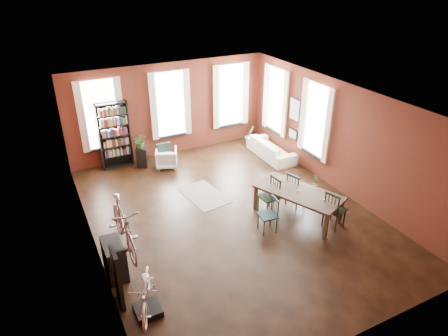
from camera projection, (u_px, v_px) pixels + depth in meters
room at (229, 132)px, 10.38m from camera, size 9.00×9.04×3.22m
dining_table at (297, 204)px, 10.55m from camera, size 1.85×2.48×0.77m
dining_chair_a at (268, 215)px, 9.94m from camera, size 0.47×0.47×0.93m
dining_chair_b at (269, 197)px, 10.63m from camera, size 0.52×0.52×1.03m
dining_chair_c at (335, 209)px, 10.10m from camera, size 0.59×0.59×1.03m
dining_chair_d at (296, 189)px, 11.01m from camera, size 0.57×0.57×1.00m
bookshelf at (114, 135)px, 12.88m from camera, size 1.00×0.32×2.20m
white_armchair at (166, 157)px, 13.17m from camera, size 0.86×0.84×0.70m
cream_sofa at (271, 146)px, 13.82m from camera, size 0.61×2.08×0.81m
striped_rug at (204, 195)px, 11.67m from camera, size 1.20×1.69×0.01m
bike_trainer at (148, 310)px, 7.73m from camera, size 0.50×0.50×0.14m
bike_wall_rack at (117, 278)px, 7.68m from camera, size 0.16×0.60×1.30m
console_table at (115, 259)px, 8.56m from camera, size 0.40×0.80×0.80m
plant_stand at (142, 157)px, 13.21m from camera, size 0.44×0.44×0.66m
plant_by_sofa at (249, 140)px, 14.87m from camera, size 0.66×0.83×0.32m
plant_small at (315, 186)px, 11.97m from camera, size 0.51×0.52×0.17m
bicycle_floor at (144, 277)px, 7.38m from camera, size 0.75×0.91×1.48m
bicycle_hung at (121, 211)px, 7.10m from camera, size 0.47×1.00×1.66m
plant_on_stand at (140, 142)px, 12.98m from camera, size 0.56×0.60×0.41m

